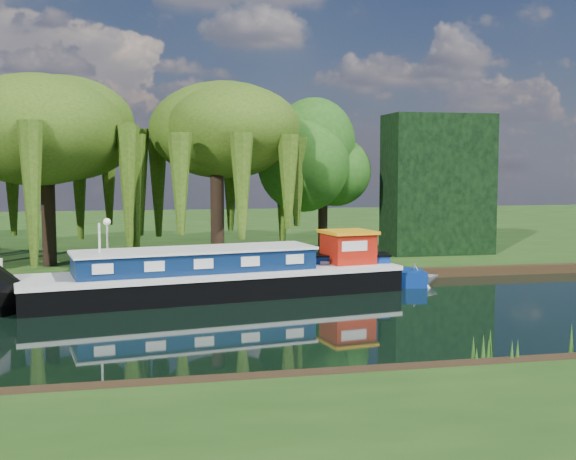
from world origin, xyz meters
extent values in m
plane|color=black|center=(0.00, 0.00, 0.00)|extent=(120.00, 120.00, 0.00)
cube|color=#1A3C10|center=(0.00, 34.00, 0.23)|extent=(120.00, 52.00, 0.45)
cube|color=black|center=(5.12, 5.12, 0.40)|extent=(16.29, 6.11, 1.06)
cube|color=silver|center=(5.12, 5.12, 1.02)|extent=(16.39, 6.20, 0.19)
cube|color=#0B2047|center=(4.24, 4.98, 1.54)|extent=(10.16, 4.14, 0.84)
cube|color=silver|center=(4.24, 4.98, 2.02)|extent=(10.36, 4.34, 0.11)
cube|color=#A0170B|center=(11.23, 6.14, 1.79)|extent=(2.24, 2.24, 1.33)
cube|color=orange|center=(11.23, 6.14, 2.52)|extent=(2.50, 2.50, 0.14)
cylinder|color=silver|center=(0.40, 4.34, 2.19)|extent=(0.09, 0.09, 2.12)
cube|color=navy|center=(9.30, 6.76, 0.30)|extent=(11.20, 3.51, 0.83)
cube|color=navy|center=(9.30, 6.76, 1.06)|extent=(7.86, 2.55, 0.69)
cube|color=black|center=(9.30, 6.76, 1.46)|extent=(7.96, 2.66, 0.09)
cube|color=silver|center=(6.33, 6.50, 1.10)|extent=(0.55, 0.13, 0.29)
cube|color=silver|center=(8.24, 6.21, 1.10)|extent=(0.55, 0.13, 0.29)
cube|color=silver|center=(10.15, 5.91, 1.10)|extent=(0.55, 0.13, 0.29)
cube|color=silver|center=(12.06, 5.61, 1.10)|extent=(0.55, 0.13, 0.29)
imported|color=silver|center=(14.50, 5.91, 0.00)|extent=(2.22, 1.95, 1.11)
cylinder|color=black|center=(-2.48, 13.35, 3.19)|extent=(0.71, 0.71, 5.47)
ellipsoid|color=#2A4C10|center=(-2.48, 13.35, 7.14)|extent=(7.64, 7.64, 4.94)
cylinder|color=black|center=(5.99, 12.05, 3.03)|extent=(0.73, 0.73, 5.16)
ellipsoid|color=#2A4C10|center=(5.99, 12.05, 6.76)|extent=(7.04, 7.04, 4.55)
cylinder|color=black|center=(12.16, 14.08, 3.33)|extent=(0.55, 0.55, 5.76)
ellipsoid|color=#1C4C13|center=(12.16, 14.08, 5.69)|extent=(4.61, 4.61, 4.61)
cube|color=black|center=(19.00, 14.00, 4.45)|extent=(6.00, 3.00, 8.00)
cylinder|color=silver|center=(0.50, 10.50, 1.55)|extent=(0.10, 0.10, 2.20)
sphere|color=white|center=(0.50, 10.50, 2.83)|extent=(0.36, 0.36, 0.36)
cylinder|color=silver|center=(-4.00, 8.40, 0.95)|extent=(0.16, 0.16, 1.00)
cylinder|color=silver|center=(3.00, 8.40, 0.95)|extent=(0.16, 0.16, 1.00)
cylinder|color=silver|center=(9.00, 8.40, 0.95)|extent=(0.16, 0.16, 1.00)
cone|color=#235115|center=(11.00, -7.70, 0.55)|extent=(1.20, 1.20, 1.10)
camera|label=1|loc=(1.72, -25.00, 5.47)|focal=45.00mm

